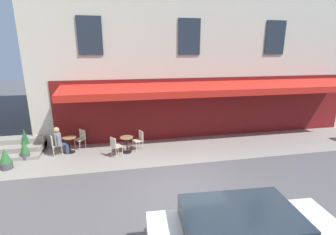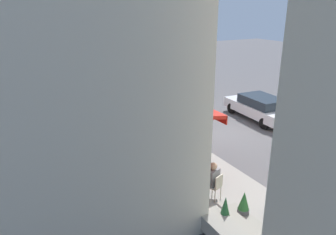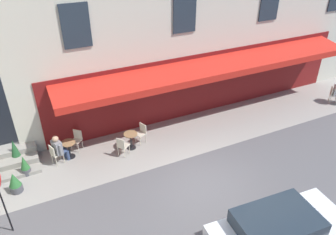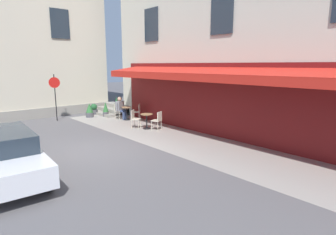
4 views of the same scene
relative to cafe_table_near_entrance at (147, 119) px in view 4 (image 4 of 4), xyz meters
The scene contains 16 objects.
ground_plane 3.90m from the cafe_table_near_entrance, 114.55° to the left, with size 70.00×70.00×0.00m, color #565456.
sidewalk_cafe_terrace 4.88m from the cafe_table_near_entrance, behind, with size 20.50×3.20×0.01m, color gray.
back_alley_steps 5.11m from the cafe_table_near_entrance, 12.12° to the right, with size 2.40×1.75×0.60m.
cafe_table_near_entrance is the anchor object (origin of this frame).
cafe_chair_cream_by_window 0.63m from the cafe_table_near_entrance, 34.99° to the left, with size 0.56×0.56×0.91m.
cafe_chair_cream_back_row 0.63m from the cafe_table_near_entrance, 158.54° to the right, with size 0.52×0.52×0.91m.
cafe_table_mid_terrace 2.61m from the cafe_table_near_entrance, 11.31° to the right, with size 0.60×0.60×0.75m.
cafe_chair_cream_under_awning 3.17m from the cafe_table_near_entrance, ahead, with size 0.51×0.51×0.91m.
cafe_chair_cream_kerbside 2.33m from the cafe_table_near_entrance, 24.50° to the right, with size 0.57×0.57×0.91m.
seated_patron_in_grey 2.98m from the cafe_table_near_entrance, ahead, with size 0.62×0.64×1.31m.
no_parking_sign 5.78m from the cafe_table_near_entrance, 27.27° to the left, with size 0.20×0.56×2.60m.
potted_plant_mid_terrace 5.52m from the cafe_table_near_entrance, ahead, with size 0.44×0.44×0.68m.
potted_plant_entrance_right 4.35m from the cafe_table_near_entrance, ahead, with size 0.36×0.36×0.88m.
potted_plant_under_sign 4.72m from the cafe_table_near_entrance, 13.03° to the right, with size 0.39×0.39×1.13m.
potted_plant_by_steps 4.82m from the cafe_table_near_entrance, ahead, with size 0.45×0.45×0.84m.
parked_car_white 7.08m from the cafe_table_near_entrance, 108.75° to the left, with size 4.41×2.07×1.33m.
Camera 4 is at (-9.09, 4.52, 3.12)m, focal length 29.60 mm.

